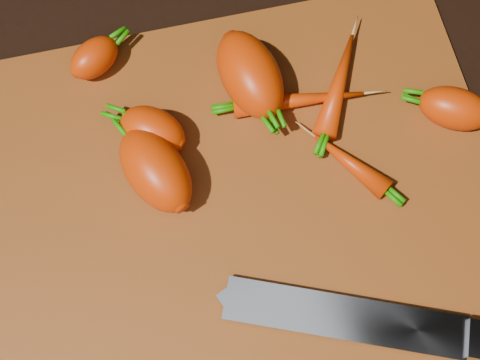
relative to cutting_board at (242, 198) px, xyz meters
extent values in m
cube|color=black|center=(0.00, 0.00, -0.01)|extent=(2.00, 2.00, 0.01)
cube|color=brown|center=(0.00, 0.00, 0.00)|extent=(0.50, 0.40, 0.01)
ellipsoid|color=red|center=(-0.07, 0.08, 0.03)|extent=(0.08, 0.08, 0.04)
ellipsoid|color=red|center=(0.03, 0.11, 0.03)|extent=(0.08, 0.11, 0.06)
ellipsoid|color=red|center=(-0.08, 0.03, 0.03)|extent=(0.09, 0.11, 0.05)
ellipsoid|color=red|center=(-0.11, 0.17, 0.02)|extent=(0.07, 0.06, 0.04)
ellipsoid|color=red|center=(0.22, 0.04, 0.03)|extent=(0.08, 0.07, 0.04)
ellipsoid|color=red|center=(0.12, 0.09, 0.02)|extent=(0.08, 0.11, 0.02)
ellipsoid|color=red|center=(0.08, 0.08, 0.02)|extent=(0.13, 0.04, 0.02)
ellipsoid|color=red|center=(0.11, 0.01, 0.02)|extent=(0.07, 0.08, 0.02)
cube|color=gray|center=(-0.04, -0.09, 0.01)|extent=(0.22, 0.12, 0.00)
cube|color=gray|center=(0.07, -0.14, 0.01)|extent=(0.03, 0.04, 0.02)
cube|color=black|center=(0.13, -0.16, 0.01)|extent=(0.12, 0.07, 0.02)
cylinder|color=#B2B2B7|center=(0.12, -0.16, 0.02)|extent=(0.01, 0.01, 0.00)
camera|label=1|loc=(-0.05, -0.20, 0.61)|focal=50.00mm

